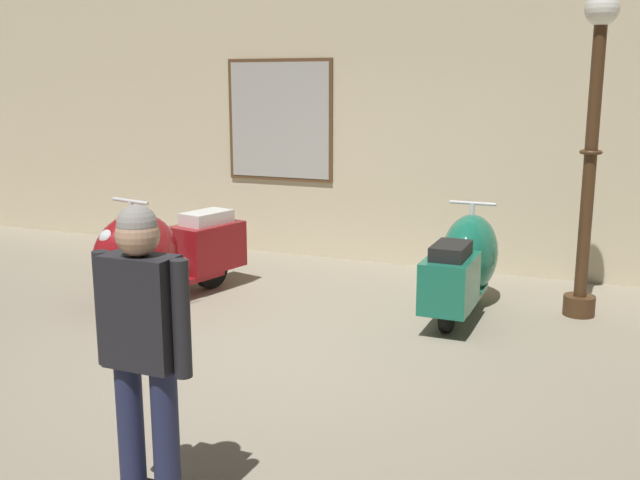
{
  "coord_description": "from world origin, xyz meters",
  "views": [
    {
      "loc": [
        2.39,
        -4.6,
        2.05
      ],
      "look_at": [
        -0.2,
        1.62,
        0.6
      ],
      "focal_mm": 40.93,
      "sensor_mm": 36.0,
      "label": 1
    }
  ],
  "objects_px": {
    "scooter_1": "(464,263)",
    "lamppost": "(591,145)",
    "scooter_0": "(160,255)",
    "visitor_0": "(143,340)"
  },
  "relations": [
    {
      "from": "lamppost",
      "to": "scooter_1",
      "type": "bearing_deg",
      "value": -165.41
    },
    {
      "from": "scooter_0",
      "to": "visitor_0",
      "type": "xyz_separation_m",
      "value": [
        1.95,
        -2.92,
        0.41
      ]
    },
    {
      "from": "scooter_1",
      "to": "lamppost",
      "type": "height_order",
      "value": "lamppost"
    },
    {
      "from": "scooter_1",
      "to": "visitor_0",
      "type": "xyz_separation_m",
      "value": [
        -0.74,
        -3.8,
        0.44
      ]
    },
    {
      "from": "scooter_0",
      "to": "visitor_0",
      "type": "bearing_deg",
      "value": 47.62
    },
    {
      "from": "scooter_0",
      "to": "scooter_1",
      "type": "distance_m",
      "value": 2.83
    },
    {
      "from": "scooter_1",
      "to": "lamppost",
      "type": "distance_m",
      "value": 1.5
    },
    {
      "from": "visitor_0",
      "to": "scooter_1",
      "type": "bearing_deg",
      "value": -10.75
    },
    {
      "from": "lamppost",
      "to": "visitor_0",
      "type": "distance_m",
      "value": 4.47
    },
    {
      "from": "lamppost",
      "to": "scooter_0",
      "type": "bearing_deg",
      "value": -162.8
    }
  ]
}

